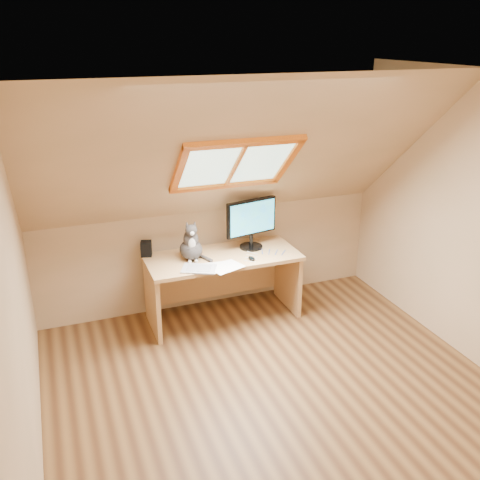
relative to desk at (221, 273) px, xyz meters
name	(u,v)px	position (x,y,z in m)	size (l,w,h in m)	color
ground	(282,400)	(0.01, -1.44, -0.45)	(3.50, 3.50, 0.00)	brown
room_shell	(294,230)	(0.01, -1.54, 0.98)	(3.52, 3.52, 2.41)	tan
desk	(221,273)	(0.00, 0.00, 0.00)	(1.45, 0.64, 0.66)	tan
monitor	(251,221)	(0.33, 0.02, 0.49)	(0.53, 0.23, 0.49)	black
cat	(191,245)	(-0.30, -0.04, 0.35)	(0.24, 0.28, 0.39)	#3E3937
desk_speaker	(146,249)	(-0.68, 0.19, 0.28)	(0.10, 0.10, 0.14)	black
graphics_tablet	(199,269)	(-0.30, -0.29, 0.22)	(0.30, 0.21, 0.01)	#B2B2B7
mouse	(252,258)	(0.22, -0.26, 0.23)	(0.05, 0.10, 0.03)	black
papers	(217,268)	(-0.14, -0.32, 0.21)	(0.35, 0.30, 0.01)	white
cables	(264,254)	(0.38, -0.18, 0.21)	(0.51, 0.26, 0.01)	silver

